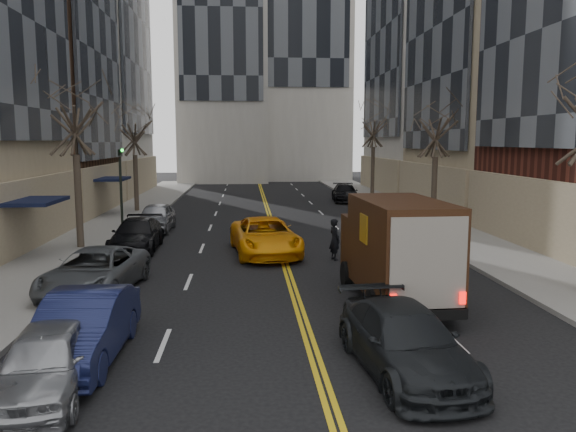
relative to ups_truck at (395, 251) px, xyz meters
name	(u,v)px	position (x,y,z in m)	size (l,w,h in m)	color
sidewalk_left	(113,225)	(-11.90, 15.95, -1.50)	(4.00, 66.00, 0.15)	slate
sidewalk_right	(425,221)	(6.10, 15.95, -1.50)	(4.00, 66.00, 0.15)	slate
tree_lf_mid	(73,98)	(-11.70, 8.95, 5.02)	(3.20, 3.20, 8.91)	#382D23
tree_lf_far	(134,122)	(-11.70, 21.95, 4.44)	(3.20, 3.20, 8.12)	#382D23
tree_rt_mid	(437,115)	(5.90, 13.95, 4.59)	(3.20, 3.20, 8.32)	#382D23
tree_rt_far	(374,116)	(5.90, 28.95, 5.16)	(3.20, 3.20, 9.11)	#382D23
traffic_signal	(121,183)	(-10.30, 10.94, 1.24)	(0.29, 0.26, 4.70)	black
ups_truck	(395,251)	(0.00, 0.00, 0.00)	(2.52, 5.80, 3.14)	black
observer_sedan	(405,341)	(-1.14, -5.04, -0.90)	(2.40, 4.88, 1.36)	black
taxi	(265,236)	(-3.61, 7.42, -0.81)	(2.55, 5.53, 1.54)	orange
pedestrian	(335,239)	(-0.84, 6.10, -0.74)	(0.61, 0.40, 1.68)	black
parked_lf_a	(46,362)	(-8.22, -5.56, -0.92)	(1.56, 3.88, 1.32)	#989B9F
parked_lf_b	(83,328)	(-8.00, -3.88, -0.83)	(1.59, 4.55, 1.50)	#12173A
parked_lf_c	(95,272)	(-9.20, 1.72, -0.88)	(2.33, 5.05, 1.40)	#4E5256
parked_lf_d	(137,235)	(-9.20, 8.67, -0.89)	(1.93, 4.75, 1.38)	black
parked_lf_e	(156,217)	(-9.20, 14.07, -0.84)	(1.74, 4.33, 1.47)	#929499
parked_rt_a	(393,219)	(3.40, 12.96, -0.94)	(1.36, 3.91, 1.29)	#484B4F
parked_rt_b	(380,210)	(3.40, 16.05, -0.80)	(2.59, 5.61, 1.56)	#9D9EA4
parked_rt_c	(345,193)	(3.40, 27.57, -0.90)	(1.92, 4.71, 1.37)	black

